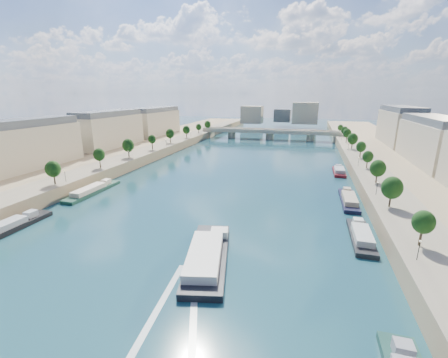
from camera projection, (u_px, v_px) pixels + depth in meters
The scene contains 15 objects.
ground at pixel (228, 184), 123.42m from camera, with size 700.00×700.00×0.00m, color #0C2636.
quay_left at pixel (81, 167), 141.70m from camera, with size 44.00×520.00×5.00m, color #9E8460.
quay_right at pixel (428, 193), 103.76m from camera, with size 44.00×520.00×5.00m, color #9E8460.
pave_left at pixel (108, 163), 137.05m from camera, with size 14.00×520.00×0.10m, color gray.
pave_right at pixel (381, 183), 107.01m from camera, with size 14.00×520.00×0.10m, color gray.
trees_left at pixel (113, 151), 136.88m from camera, with size 4.80×268.80×8.26m.
trees_right at pixel (372, 162), 115.29m from camera, with size 4.80×268.80×8.26m.
lamps_left at pixel (101, 163), 125.87m from camera, with size 0.36×200.36×4.28m.
lamps_right at pixel (366, 171), 112.07m from camera, with size 0.36×200.36×4.28m.
buildings_left at pixel (73, 133), 152.39m from camera, with size 16.00×226.00×23.20m.
skyline at pixel (284, 114), 321.52m from camera, with size 79.00×42.00×22.00m.
bridge at pixel (270, 133), 242.48m from camera, with size 112.00×12.00×8.15m.
tour_barge at pixel (207, 256), 66.53m from camera, with size 14.61×30.33×3.96m.
wake at pixel (176, 309), 51.52m from camera, with size 13.28×25.99×0.04m.
moored_barges_right at pixel (365, 247), 70.66m from camera, with size 5.00×161.80×3.60m.
Camera 1 is at (30.87, -14.03, 35.81)m, focal length 24.00 mm.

